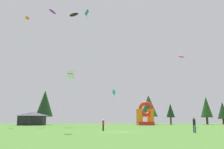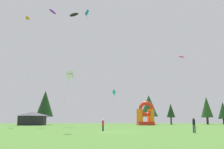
{
  "view_description": "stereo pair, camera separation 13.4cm",
  "coord_description": "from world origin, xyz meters",
  "px_view_note": "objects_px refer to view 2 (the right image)",
  "views": [
    {
      "loc": [
        -2.49,
        -32.5,
        1.67
      ],
      "look_at": [
        0.0,
        14.53,
        10.17
      ],
      "focal_mm": 39.42,
      "sensor_mm": 36.0,
      "label": 1
    },
    {
      "loc": [
        -2.36,
        -32.5,
        1.67
      ],
      "look_at": [
        0.0,
        14.53,
        10.17
      ],
      "focal_mm": 39.42,
      "sensor_mm": 36.0,
      "label": 2
    }
  ],
  "objects_px": {
    "kite_purple_parafoil": "(53,12)",
    "kite_orange_parafoil": "(27,18)",
    "kite_white_box": "(70,74)",
    "person_left_edge": "(194,124)",
    "inflatable_red_slide": "(146,116)",
    "festival_tent": "(32,119)",
    "kite_cyan_diamond": "(115,93)",
    "kite_pink_parafoil": "(181,57)",
    "person_near_camera": "(103,124)",
    "kite_black_parafoil": "(74,15)",
    "kite_teal_diamond": "(88,14)"
  },
  "relations": [
    {
      "from": "kite_black_parafoil",
      "to": "kite_pink_parafoil",
      "type": "bearing_deg",
      "value": -5.54
    },
    {
      "from": "person_left_edge",
      "to": "kite_black_parafoil",
      "type": "bearing_deg",
      "value": 139.12
    },
    {
      "from": "kite_purple_parafoil",
      "to": "person_left_edge",
      "type": "height_order",
      "value": "kite_purple_parafoil"
    },
    {
      "from": "kite_purple_parafoil",
      "to": "kite_pink_parafoil",
      "type": "distance_m",
      "value": 31.18
    },
    {
      "from": "kite_orange_parafoil",
      "to": "inflatable_red_slide",
      "type": "distance_m",
      "value": 38.32
    },
    {
      "from": "festival_tent",
      "to": "kite_orange_parafoil",
      "type": "bearing_deg",
      "value": -84.23
    },
    {
      "from": "person_left_edge",
      "to": "inflatable_red_slide",
      "type": "distance_m",
      "value": 36.79
    },
    {
      "from": "person_near_camera",
      "to": "inflatable_red_slide",
      "type": "xyz_separation_m",
      "value": [
        11.9,
        31.38,
        1.42
      ]
    },
    {
      "from": "kite_purple_parafoil",
      "to": "kite_cyan_diamond",
      "type": "bearing_deg",
      "value": 32.46
    },
    {
      "from": "kite_purple_parafoil",
      "to": "kite_orange_parafoil",
      "type": "xyz_separation_m",
      "value": [
        -5.09,
        -1.59,
        -2.41
      ]
    },
    {
      "from": "kite_black_parafoil",
      "to": "inflatable_red_slide",
      "type": "xyz_separation_m",
      "value": [
        18.67,
        11.24,
        -23.62
      ]
    },
    {
      "from": "person_left_edge",
      "to": "festival_tent",
      "type": "distance_m",
      "value": 46.58
    },
    {
      "from": "kite_teal_diamond",
      "to": "festival_tent",
      "type": "height_order",
      "value": "kite_teal_diamond"
    },
    {
      "from": "person_near_camera",
      "to": "kite_black_parafoil",
      "type": "bearing_deg",
      "value": -120.46
    },
    {
      "from": "kite_black_parafoil",
      "to": "kite_purple_parafoil",
      "type": "relative_size",
      "value": 1.0
    },
    {
      "from": "kite_black_parafoil",
      "to": "inflatable_red_slide",
      "type": "distance_m",
      "value": 32.14
    },
    {
      "from": "kite_purple_parafoil",
      "to": "kite_orange_parafoil",
      "type": "distance_m",
      "value": 5.85
    },
    {
      "from": "kite_purple_parafoil",
      "to": "person_left_edge",
      "type": "bearing_deg",
      "value": -46.71
    },
    {
      "from": "kite_black_parafoil",
      "to": "kite_cyan_diamond",
      "type": "xyz_separation_m",
      "value": [
        10.12,
        7.79,
        -17.68
      ]
    },
    {
      "from": "kite_pink_parafoil",
      "to": "kite_teal_diamond",
      "type": "height_order",
      "value": "kite_teal_diamond"
    },
    {
      "from": "inflatable_red_slide",
      "to": "kite_cyan_diamond",
      "type": "bearing_deg",
      "value": -157.97
    },
    {
      "from": "kite_cyan_diamond",
      "to": "kite_orange_parafoil",
      "type": "height_order",
      "value": "kite_orange_parafoil"
    },
    {
      "from": "person_left_edge",
      "to": "person_near_camera",
      "type": "bearing_deg",
      "value": 168.2
    },
    {
      "from": "kite_black_parafoil",
      "to": "person_left_edge",
      "type": "relative_size",
      "value": 14.23
    },
    {
      "from": "kite_white_box",
      "to": "person_near_camera",
      "type": "relative_size",
      "value": 4.63
    },
    {
      "from": "kite_purple_parafoil",
      "to": "kite_orange_parafoil",
      "type": "bearing_deg",
      "value": -162.65
    },
    {
      "from": "person_left_edge",
      "to": "kite_pink_parafoil",
      "type": "bearing_deg",
      "value": 87.69
    },
    {
      "from": "inflatable_red_slide",
      "to": "festival_tent",
      "type": "height_order",
      "value": "inflatable_red_slide"
    },
    {
      "from": "kite_cyan_diamond",
      "to": "kite_white_box",
      "type": "relative_size",
      "value": 1.2
    },
    {
      "from": "kite_orange_parafoil",
      "to": "kite_pink_parafoil",
      "type": "xyz_separation_m",
      "value": [
        34.46,
        0.87,
        -8.02
      ]
    },
    {
      "from": "kite_teal_diamond",
      "to": "inflatable_red_slide",
      "type": "xyz_separation_m",
      "value": [
        15.61,
        8.82,
        -25.06
      ]
    },
    {
      "from": "person_left_edge",
      "to": "inflatable_red_slide",
      "type": "relative_size",
      "value": 0.3
    },
    {
      "from": "festival_tent",
      "to": "person_left_edge",
      "type": "bearing_deg",
      "value": -51.53
    },
    {
      "from": "kite_white_box",
      "to": "person_near_camera",
      "type": "distance_m",
      "value": 8.99
    },
    {
      "from": "kite_orange_parafoil",
      "to": "kite_white_box",
      "type": "height_order",
      "value": "kite_orange_parafoil"
    },
    {
      "from": "kite_cyan_diamond",
      "to": "kite_orange_parafoil",
      "type": "relative_size",
      "value": 0.37
    },
    {
      "from": "kite_purple_parafoil",
      "to": "kite_teal_diamond",
      "type": "xyz_separation_m",
      "value": [
        7.8,
        4.1,
        1.54
      ]
    },
    {
      "from": "kite_pink_parafoil",
      "to": "festival_tent",
      "type": "bearing_deg",
      "value": 159.59
    },
    {
      "from": "person_near_camera",
      "to": "festival_tent",
      "type": "height_order",
      "value": "festival_tent"
    },
    {
      "from": "kite_pink_parafoil",
      "to": "person_near_camera",
      "type": "distance_m",
      "value": 29.06
    },
    {
      "from": "kite_purple_parafoil",
      "to": "person_near_camera",
      "type": "relative_size",
      "value": 16.39
    },
    {
      "from": "kite_cyan_diamond",
      "to": "kite_orange_parafoil",
      "type": "distance_m",
      "value": 27.4
    },
    {
      "from": "kite_black_parafoil",
      "to": "festival_tent",
      "type": "distance_m",
      "value": 28.91
    },
    {
      "from": "kite_pink_parafoil",
      "to": "person_left_edge",
      "type": "xyz_separation_m",
      "value": [
        -6.92,
        -23.12,
        -14.37
      ]
    },
    {
      "from": "kite_pink_parafoil",
      "to": "person_left_edge",
      "type": "bearing_deg",
      "value": -106.66
    },
    {
      "from": "inflatable_red_slide",
      "to": "festival_tent",
      "type": "relative_size",
      "value": 1.0
    },
    {
      "from": "kite_orange_parafoil",
      "to": "kite_pink_parafoil",
      "type": "distance_m",
      "value": 35.39
    },
    {
      "from": "person_near_camera",
      "to": "kite_teal_diamond",
      "type": "bearing_deg",
      "value": -129.7
    },
    {
      "from": "kite_orange_parafoil",
      "to": "festival_tent",
      "type": "height_order",
      "value": "kite_orange_parafoil"
    },
    {
      "from": "person_left_edge",
      "to": "person_near_camera",
      "type": "xyz_separation_m",
      "value": [
        -10.93,
        5.37,
        -0.15
      ]
    }
  ]
}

